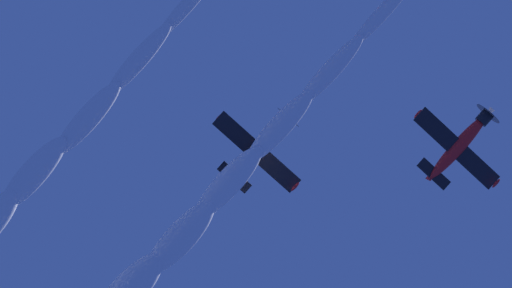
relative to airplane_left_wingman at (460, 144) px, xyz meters
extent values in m
ellipsoid|color=red|center=(0.07, -0.28, -0.03)|extent=(3.26, 7.95, 1.78)
cylinder|color=black|center=(-0.81, 3.20, 0.19)|extent=(1.59, 1.38, 1.42)
cone|color=white|center=(-1.00, 3.95, 0.24)|extent=(0.83, 0.97, 0.69)
cylinder|color=#3F3F47|center=(-0.95, 3.78, 0.23)|extent=(2.95, 0.79, 2.99)
cube|color=black|center=(0.15, -0.50, -0.24)|extent=(10.03, 4.04, 1.29)
ellipsoid|color=red|center=(-4.57, -1.66, -0.73)|extent=(0.56, 1.11, 0.38)
ellipsoid|color=red|center=(4.87, 0.66, 0.26)|extent=(0.56, 1.11, 0.38)
cube|color=black|center=(0.91, -3.62, -0.18)|extent=(3.70, 1.91, 0.55)
cube|color=red|center=(0.88, -3.75, 0.41)|extent=(0.60, 1.34, 1.39)
ellipsoid|color=#1E232D|center=(-0.06, 0.02, 0.48)|extent=(1.31, 1.95, 0.95)
ellipsoid|color=red|center=(16.52, -9.45, 0.62)|extent=(3.26, 7.95, 1.74)
cylinder|color=black|center=(15.64, -5.97, 0.82)|extent=(1.58, 1.38, 1.41)
cone|color=white|center=(15.45, -5.22, 0.87)|extent=(0.83, 0.97, 0.69)
cylinder|color=#3F3F47|center=(15.49, -5.39, 0.86)|extent=(2.93, 0.79, 2.97)
cube|color=black|center=(16.59, -9.67, 0.41)|extent=(10.03, 4.04, 1.21)
ellipsoid|color=red|center=(11.87, -10.83, -0.06)|extent=(0.56, 1.11, 0.37)
ellipsoid|color=red|center=(21.31, -8.51, 0.87)|extent=(0.56, 1.11, 0.37)
cube|color=black|center=(17.35, -12.80, 0.48)|extent=(3.70, 1.91, 0.52)
cube|color=red|center=(17.33, -12.92, 1.06)|extent=(0.59, 1.34, 1.39)
ellipsoid|color=#1E232D|center=(16.39, -9.15, 1.12)|extent=(1.31, 1.95, 0.94)
ellipsoid|color=white|center=(12.49, 7.20, -1.04)|extent=(3.50, 9.08, 1.83)
ellipsoid|color=white|center=(14.24, 0.23, -1.58)|extent=(3.87, 9.20, 2.20)
ellipsoid|color=white|center=(15.93, -6.47, -1.90)|extent=(4.23, 9.31, 2.58)
ellipsoid|color=white|center=(17.70, -13.22, -2.37)|extent=(4.60, 9.42, 2.95)
ellipsoid|color=white|center=(19.23, -19.72, -2.77)|extent=(4.97, 9.53, 3.33)
ellipsoid|color=white|center=(28.63, -0.52, -2.04)|extent=(3.50, 9.08, 1.83)
ellipsoid|color=white|center=(30.20, -7.04, -2.58)|extent=(3.87, 9.20, 2.20)
ellipsoid|color=white|center=(31.80, -13.95, -2.90)|extent=(4.23, 9.31, 2.58)
ellipsoid|color=white|center=(33.81, -20.71, -3.42)|extent=(4.60, 9.42, 2.95)
ellipsoid|color=white|center=(18.19, -17.18, 0.09)|extent=(3.50, 9.08, 1.83)
ellipsoid|color=white|center=(20.20, -23.64, -0.15)|extent=(3.87, 9.20, 2.20)
camera|label=1|loc=(20.22, -3.03, -92.67)|focal=69.27mm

